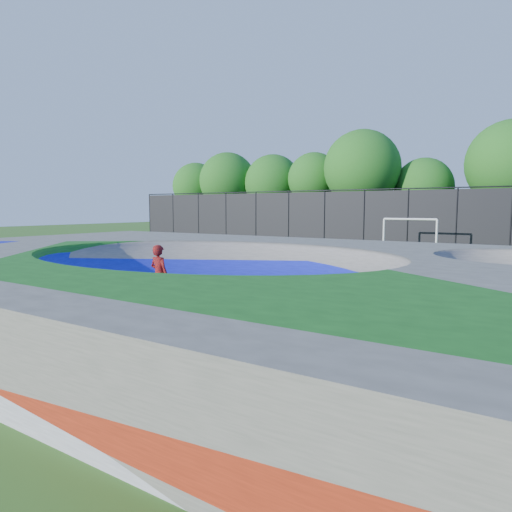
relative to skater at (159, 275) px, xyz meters
The scene contains 7 objects.
ground 1.60m from the skater, 34.43° to the left, with size 120.00×120.00×0.00m, color #2D5918.
skate_deck 1.36m from the skater, 34.43° to the left, with size 22.00×14.00×1.50m, color gray.
skater is the anchor object (origin of this frame).
skateboard 0.83m from the skater, ahead, with size 0.78×0.22×0.05m, color black.
soccer_goal 18.88m from the skater, 83.85° to the left, with size 3.22×0.12×2.12m.
fence 21.83m from the skater, 87.05° to the left, with size 48.09×0.09×4.04m.
treeline 27.48m from the skater, 86.00° to the left, with size 52.89×7.96×8.79m.
Camera 1 is at (8.01, -9.88, 2.71)m, focal length 32.00 mm.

